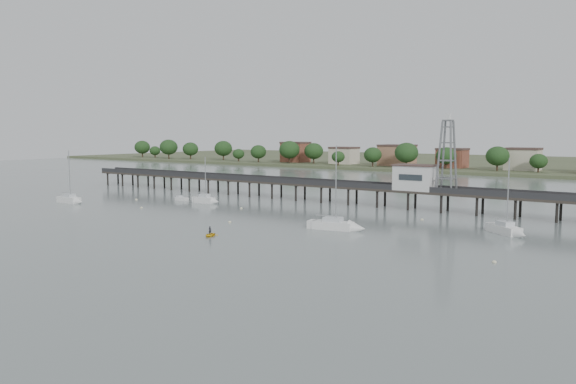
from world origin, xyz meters
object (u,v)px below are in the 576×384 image
object	(u,v)px
pier	(313,185)
yellow_dinghy	(210,236)
lattice_tower	(447,156)
white_tender	(181,199)
sailboat_e	(510,231)
sailboat_b	(208,200)
sailboat_a	(72,200)
sailboat_c	(341,226)

from	to	relation	value
pier	yellow_dinghy	xyz separation A→B (m)	(11.36, -46.49, -3.79)
lattice_tower	white_tender	bearing A→B (deg)	-163.46
sailboat_e	sailboat_b	bearing A→B (deg)	-144.12
pier	sailboat_a	world-z (taller)	sailboat_a
white_tender	yellow_dinghy	bearing A→B (deg)	-38.62
lattice_tower	yellow_dinghy	distance (m)	51.87
pier	sailboat_e	size ratio (longest dim) A/B	11.97
pier	sailboat_c	bearing A→B (deg)	-50.27
pier	white_tender	xyz separation A→B (m)	(-25.59, -16.96, -3.41)
sailboat_b	white_tender	bearing A→B (deg)	175.26
white_tender	sailboat_a	bearing A→B (deg)	-132.84
sailboat_e	sailboat_b	xyz separation A→B (m)	(-65.63, 1.97, 0.01)
sailboat_e	sailboat_a	bearing A→B (deg)	-132.63
sailboat_a	sailboat_b	bearing A→B (deg)	34.12
lattice_tower	sailboat_a	bearing A→B (deg)	-154.78
sailboat_a	sailboat_b	size ratio (longest dim) A/B	1.15
pier	sailboat_a	bearing A→B (deg)	-140.49
sailboat_c	white_tender	bearing A→B (deg)	155.13
sailboat_b	white_tender	world-z (taller)	sailboat_b
sailboat_e	sailboat_c	size ratio (longest dim) A/B	0.86
lattice_tower	sailboat_b	world-z (taller)	lattice_tower
sailboat_c	white_tender	distance (m)	52.31
lattice_tower	sailboat_c	distance (m)	32.54
sailboat_e	sailboat_c	bearing A→B (deg)	-117.11
pier	sailboat_e	distance (m)	52.21
lattice_tower	sailboat_e	world-z (taller)	lattice_tower
sailboat_a	white_tender	xyz separation A→B (m)	(16.38, 17.66, -0.26)
sailboat_a	lattice_tower	bearing A→B (deg)	24.12
sailboat_e	yellow_dinghy	bearing A→B (deg)	-105.93
pier	yellow_dinghy	distance (m)	48.01
pier	lattice_tower	world-z (taller)	lattice_tower
pier	lattice_tower	size ratio (longest dim) A/B	9.68
yellow_dinghy	sailboat_e	bearing A→B (deg)	14.00
sailboat_c	yellow_dinghy	world-z (taller)	sailboat_c
sailboat_e	pier	bearing A→B (deg)	-163.82
pier	sailboat_e	bearing A→B (deg)	-21.42
sailboat_a	white_tender	distance (m)	24.09
sailboat_b	yellow_dinghy	xyz separation A→B (m)	(28.47, -29.43, -0.66)
sailboat_e	sailboat_c	world-z (taller)	sailboat_c
pier	sailboat_a	size ratio (longest dim) A/B	12.05
lattice_tower	yellow_dinghy	bearing A→B (deg)	-113.42
sailboat_a	yellow_dinghy	world-z (taller)	sailboat_a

